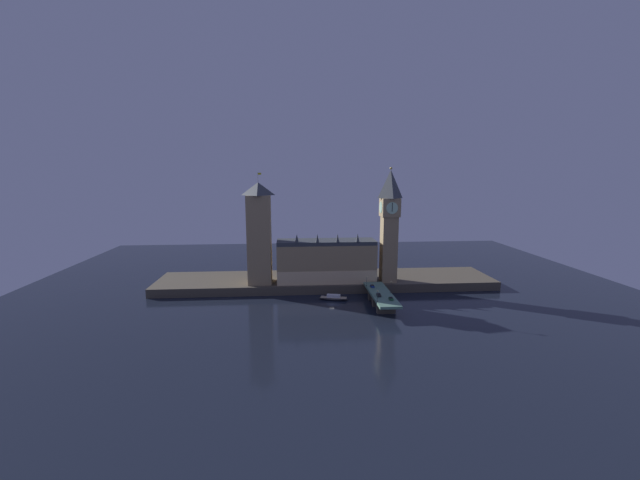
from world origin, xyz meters
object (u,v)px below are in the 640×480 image
object	(u,v)px
car_northbound_lead	(372,286)
street_lamp_far	(367,280)
street_lamp_mid	(391,285)
clock_tower	(389,222)
car_northbound_trail	(379,295)
street_lamp_near	(377,294)
boat_upstream	(334,298)
victoria_tower	(259,233)
car_southbound_lead	(391,299)

from	to	relation	value
car_northbound_lead	street_lamp_far	size ratio (longest dim) A/B	0.68
car_northbound_lead	street_lamp_mid	bearing A→B (deg)	-56.60
clock_tower	car_northbound_trail	xyz separation A→B (m)	(-14.03, -36.47, -35.62)
street_lamp_near	street_lamp_mid	distance (m)	18.40
car_northbound_trail	boat_upstream	world-z (taller)	car_northbound_trail
clock_tower	street_lamp_near	bearing A→B (deg)	-110.28
street_lamp_mid	street_lamp_far	xyz separation A→B (m)	(-11.03, 14.72, -0.44)
victoria_tower	car_southbound_lead	size ratio (longest dim) A/B	17.81
street_lamp_near	street_lamp_far	world-z (taller)	street_lamp_near
clock_tower	boat_upstream	bearing A→B (deg)	-153.00
street_lamp_near	boat_upstream	distance (m)	35.24
car_northbound_trail	street_lamp_mid	bearing A→B (deg)	32.92
victoria_tower	street_lamp_far	size ratio (longest dim) A/B	10.98
clock_tower	car_northbound_trail	world-z (taller)	clock_tower
boat_upstream	clock_tower	bearing A→B (deg)	27.00
car_northbound_trail	car_southbound_lead	xyz separation A→B (m)	(5.11, -6.62, -0.04)
victoria_tower	street_lamp_mid	distance (m)	86.43
street_lamp_mid	boat_upstream	distance (m)	35.09
street_lamp_far	boat_upstream	distance (m)	22.61
street_lamp_far	street_lamp_mid	bearing A→B (deg)	-53.16
street_lamp_near	street_lamp_mid	xyz separation A→B (m)	(11.03, 14.72, 0.36)
car_northbound_trail	street_lamp_mid	distance (m)	10.29
victoria_tower	street_lamp_far	distance (m)	71.93
victoria_tower	car_northbound_trail	distance (m)	83.04
car_northbound_lead	street_lamp_far	xyz separation A→B (m)	(-2.96, 2.48, 3.31)
clock_tower	street_lamp_mid	world-z (taller)	clock_tower
boat_upstream	street_lamp_far	bearing A→B (deg)	6.67
clock_tower	street_lamp_mid	distance (m)	45.08
street_lamp_near	street_lamp_mid	bearing A→B (deg)	53.16
car_northbound_trail	street_lamp_mid	size ratio (longest dim) A/B	0.68
victoria_tower	street_lamp_far	xyz separation A→B (m)	(64.42, -18.99, -25.77)
victoria_tower	car_northbound_lead	distance (m)	76.46
car_northbound_lead	car_southbound_lead	xyz separation A→B (m)	(5.11, -24.08, 0.03)
car_northbound_trail	street_lamp_far	xyz separation A→B (m)	(-2.96, 19.95, 3.24)
clock_tower	boat_upstream	size ratio (longest dim) A/B	4.01
street_lamp_mid	street_lamp_far	world-z (taller)	street_lamp_mid
victoria_tower	street_lamp_near	size ratio (longest dim) A/B	10.75
street_lamp_far	boat_upstream	world-z (taller)	street_lamp_far
clock_tower	victoria_tower	size ratio (longest dim) A/B	1.05
clock_tower	victoria_tower	bearing A→B (deg)	178.27
car_southbound_lead	car_northbound_trail	bearing A→B (deg)	127.70
street_lamp_near	boat_upstream	xyz separation A→B (m)	(-20.04, 27.10, -10.28)
car_southbound_lead	street_lamp_far	xyz separation A→B (m)	(-8.07, 26.56, 3.28)
victoria_tower	car_northbound_lead	size ratio (longest dim) A/B	16.19
car_northbound_trail	street_lamp_near	distance (m)	10.48
victoria_tower	car_southbound_lead	distance (m)	90.41
clock_tower	street_lamp_far	distance (m)	40.13
street_lamp_mid	boat_upstream	xyz separation A→B (m)	(-31.07, 12.38, -10.64)
clock_tower	car_northbound_lead	bearing A→B (deg)	-126.44
victoria_tower	car_northbound_lead	xyz separation A→B (m)	(67.37, -21.46, -29.08)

